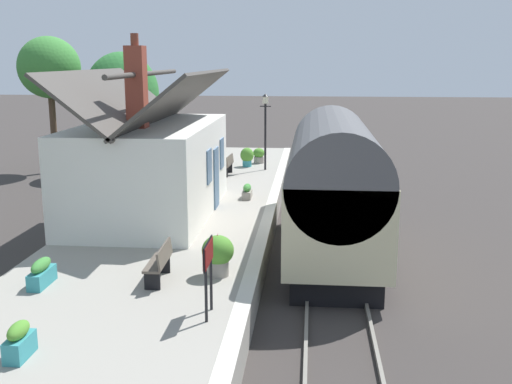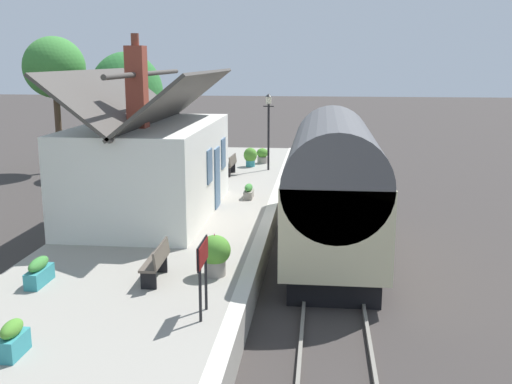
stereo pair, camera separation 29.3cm
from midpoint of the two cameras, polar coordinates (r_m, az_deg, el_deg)
The scene contains 19 objects.
ground_plane at distance 20.14m, azimuth 4.86°, elevation -4.82°, with size 160.00×160.00×0.00m, color #383330.
platform at distance 20.50m, azimuth -6.60°, elevation -3.34°, with size 32.00×6.16×0.83m, color gray.
platform_edge_coping at distance 19.97m, azimuth 1.52°, elevation -2.44°, with size 32.00×0.36×0.02m, color beige.
rail_near at distance 20.15m, azimuth 9.49°, elevation -4.72°, with size 52.00×0.08×0.14m, color gray.
rail_far at distance 20.12m, azimuth 5.38°, elevation -4.64°, with size 52.00×0.08×0.14m, color gray.
train at distance 18.20m, azimuth 7.71°, elevation 0.46°, with size 8.43×2.73×4.32m.
station_building at distance 20.53m, azimuth -9.43°, elevation 2.50°, with size 8.03×4.32×5.85m.
bench_near_building at distance 27.34m, azimuth -2.12°, elevation 2.60°, with size 1.42×0.50×0.88m.
bench_mid_platform at distance 14.50m, azimuth -8.70°, elevation -6.41°, with size 1.41×0.48×0.88m.
planter_by_door at distance 30.42m, azimuth 0.88°, elevation 3.46°, with size 0.57×0.57×0.83m.
planter_edge_far at distance 22.73m, azimuth -0.33°, elevation 0.05°, with size 0.77×0.32×0.55m.
planter_bench_right at distance 14.67m, azimuth -3.30°, elevation -5.75°, with size 0.77×0.77×1.06m.
planter_bench_left at distance 11.70m, azimuth -21.12°, elevation -12.72°, with size 0.70×0.32×0.65m.
planter_under_sign at distance 14.98m, azimuth -19.10°, elevation -7.06°, with size 0.95×0.32×0.64m.
planter_corner_building at distance 29.43m, azimuth -0.25°, elevation 3.35°, with size 0.65×0.65×0.92m.
lamp_post_platform at distance 28.30m, azimuth 1.48°, elevation 7.05°, with size 0.32×0.50×3.55m.
station_sign_board at distance 12.26m, azimuth -4.34°, elevation -6.33°, with size 0.96×0.06×1.57m.
tree_far_right at distance 32.53m, azimuth -11.75°, elevation 9.00°, with size 3.81×3.75×6.29m.
tree_behind_building at distance 33.84m, azimuth -18.10°, elevation 10.94°, with size 3.27×3.17×7.07m.
Camera 2 is at (-19.23, -0.51, 5.94)m, focal length 42.76 mm.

